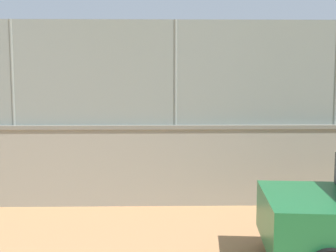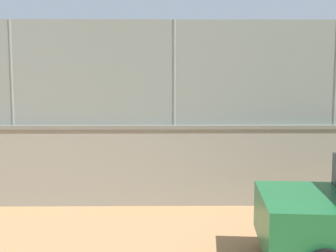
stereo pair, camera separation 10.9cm
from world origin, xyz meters
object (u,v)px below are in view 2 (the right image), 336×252
object	(u,v)px
spare_ball_by_wall	(127,191)
player_foreground_swinging	(302,131)
sports_ball	(112,181)
player_at_service_line	(75,139)
player_near_wall_returning	(174,138)
courtside_bench	(234,167)

from	to	relation	value
spare_ball_by_wall	player_foreground_swinging	bearing A→B (deg)	-141.07
sports_ball	spare_ball_by_wall	bearing A→B (deg)	118.83
sports_ball	player_at_service_line	bearing A→B (deg)	-40.92
player_near_wall_returning	spare_ball_by_wall	xyz separation A→B (m)	(1.13, 2.77, -0.87)
player_foreground_swinging	spare_ball_by_wall	size ratio (longest dim) A/B	21.31
player_near_wall_returning	spare_ball_by_wall	distance (m)	3.12
player_near_wall_returning	spare_ball_by_wall	world-z (taller)	player_near_wall_returning
spare_ball_by_wall	courtside_bench	distance (m)	2.69
player_near_wall_returning	player_foreground_swinging	distance (m)	4.43
courtside_bench	player_foreground_swinging	bearing A→B (deg)	-126.64
spare_ball_by_wall	courtside_bench	xyz separation A→B (m)	(-2.58, -0.63, 0.43)
courtside_bench	player_at_service_line	bearing A→B (deg)	-15.47
sports_ball	player_foreground_swinging	bearing A→B (deg)	-148.97
player_near_wall_returning	courtside_bench	world-z (taller)	player_near_wall_returning
player_at_service_line	player_foreground_swinging	distance (m)	7.28
player_near_wall_returning	player_foreground_swinging	size ratio (longest dim) A/B	0.99
player_at_service_line	courtside_bench	size ratio (longest dim) A/B	1.05
player_near_wall_returning	player_foreground_swinging	xyz separation A→B (m)	(-4.16, -1.50, 0.01)
sports_ball	courtside_bench	bearing A→B (deg)	176.34
player_foreground_swinging	courtside_bench	xyz separation A→B (m)	(2.71, 3.65, -0.46)
spare_ball_by_wall	courtside_bench	bearing A→B (deg)	-166.34
player_at_service_line	spare_ball_by_wall	bearing A→B (deg)	131.14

